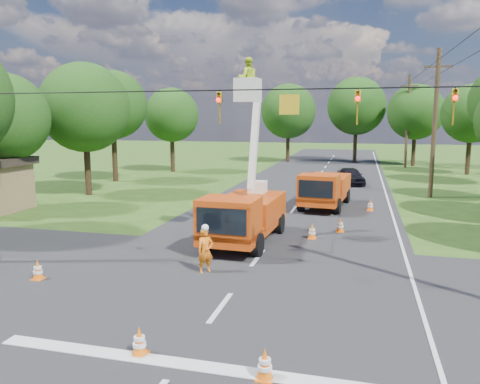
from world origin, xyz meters
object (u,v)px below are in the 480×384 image
(bucket_truck, at_px, (244,205))
(traffic_cone_1, at_px, (265,364))
(traffic_cone_4, at_px, (38,270))
(tree_left_f, at_px, (172,115))
(ground_worker, at_px, (205,251))
(tree_far_c, at_px, (416,112))
(traffic_cone_3, at_px, (340,225))
(tree_left_d, at_px, (85,108))
(second_truck, at_px, (325,189))
(traffic_cone_7, at_px, (370,205))
(traffic_cone_2, at_px, (312,232))
(tree_far_a, at_px, (288,111))
(tree_left_c, at_px, (4,118))
(tree_left_e, at_px, (113,105))
(tree_right_e, at_px, (471,114))
(traffic_cone_8, at_px, (242,224))
(pole_right_mid, at_px, (435,123))
(tree_far_b, at_px, (357,106))
(distant_car, at_px, (351,176))
(pole_right_far, at_px, (407,121))
(traffic_cone_0, at_px, (139,342))

(bucket_truck, height_order, traffic_cone_1, bucket_truck)
(traffic_cone_4, bearing_deg, tree_left_f, 104.54)
(ground_worker, distance_m, tree_far_c, 42.85)
(traffic_cone_3, bearing_deg, tree_left_d, 159.01)
(second_truck, distance_m, tree_far_c, 29.26)
(tree_far_c, bearing_deg, traffic_cone_7, -100.24)
(traffic_cone_2, relative_size, tree_far_a, 0.07)
(traffic_cone_2, distance_m, tree_left_c, 19.10)
(tree_left_e, height_order, tree_right_e, tree_left_e)
(traffic_cone_7, bearing_deg, traffic_cone_8, -132.82)
(pole_right_mid, distance_m, tree_left_e, 25.42)
(traffic_cone_8, xyz_separation_m, tree_far_b, (4.71, 37.78, 6.45))
(tree_left_e, height_order, tree_far_c, tree_left_e)
(traffic_cone_3, bearing_deg, traffic_cone_1, -94.02)
(traffic_cone_3, xyz_separation_m, tree_right_e, (10.88, 26.88, 5.45))
(traffic_cone_7, bearing_deg, traffic_cone_1, -97.24)
(distant_car, height_order, traffic_cone_7, distant_car)
(pole_right_far, xyz_separation_m, tree_far_a, (-13.50, 3.00, 1.08))
(ground_worker, bearing_deg, traffic_cone_2, 18.70)
(second_truck, distance_m, tree_left_e, 20.75)
(tree_right_e, bearing_deg, tree_left_e, -156.98)
(ground_worker, distance_m, traffic_cone_7, 14.18)
(tree_left_c, bearing_deg, tree_left_d, 75.96)
(bucket_truck, xyz_separation_m, tree_left_e, (-15.73, 16.87, 4.81))
(second_truck, bearing_deg, pole_right_far, 81.23)
(pole_right_far, xyz_separation_m, tree_left_e, (-25.30, -18.00, 1.38))
(tree_left_f, bearing_deg, traffic_cone_8, -60.11)
(traffic_cone_8, bearing_deg, pole_right_far, 72.71)
(tree_left_f, distance_m, tree_far_a, 16.29)
(ground_worker, bearing_deg, traffic_cone_0, -127.86)
(tree_left_f, relative_size, tree_far_c, 0.92)
(pole_right_mid, xyz_separation_m, tree_left_f, (-23.30, 10.00, 0.58))
(pole_right_far, bearing_deg, traffic_cone_4, -110.23)
(tree_far_c, bearing_deg, bucket_truck, -106.00)
(traffic_cone_1, relative_size, traffic_cone_7, 1.00)
(traffic_cone_3, relative_size, tree_left_d, 0.08)
(tree_left_f, bearing_deg, tree_left_d, -90.76)
(traffic_cone_2, height_order, pole_right_mid, pole_right_mid)
(traffic_cone_0, relative_size, tree_left_e, 0.08)
(traffic_cone_3, bearing_deg, tree_far_a, 102.80)
(bucket_truck, bearing_deg, pole_right_far, 77.61)
(traffic_cone_3, bearing_deg, ground_worker, -121.10)
(tree_far_a, bearing_deg, tree_left_c, -108.69)
(ground_worker, bearing_deg, second_truck, 35.01)
(traffic_cone_8, relative_size, tree_left_e, 0.08)
(distant_car, bearing_deg, traffic_cone_8, -120.88)
(bucket_truck, xyz_separation_m, traffic_cone_2, (2.82, 1.40, -1.32))
(ground_worker, distance_m, pole_right_mid, 21.95)
(tree_far_b, bearing_deg, ground_worker, -95.74)
(ground_worker, height_order, tree_left_e, tree_left_e)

